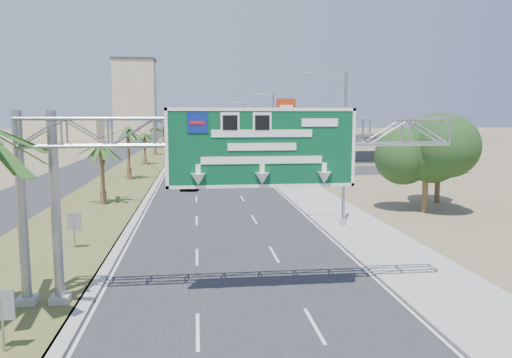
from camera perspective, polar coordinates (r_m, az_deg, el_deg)
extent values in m
cube|color=#28282B|center=(119.30, -5.92, 3.68)|extent=(12.00, 300.00, 0.02)
cube|color=#9E9B93|center=(119.74, -1.84, 3.74)|extent=(4.00, 300.00, 0.10)
cube|color=#545E29|center=(119.55, -10.73, 3.62)|extent=(7.00, 300.00, 0.12)
cube|color=#28282B|center=(120.23, -14.06, 3.53)|extent=(8.00, 300.00, 0.02)
cylinder|color=gray|center=(20.08, -21.91, -3.33)|extent=(0.36, 0.36, 7.40)
cylinder|color=gray|center=(20.43, -25.16, -3.32)|extent=(0.36, 0.36, 7.40)
cube|color=#9E9B93|center=(20.97, -21.45, -12.78)|extent=(0.70, 0.70, 0.40)
cube|color=#9E9B93|center=(21.30, -24.65, -12.63)|extent=(0.70, 0.70, 0.40)
cube|color=#084B28|center=(18.79, 0.68, 3.57)|extent=(7.20, 0.12, 3.00)
cube|color=navy|center=(18.51, -6.71, 6.41)|extent=(0.75, 0.03, 0.75)
cone|color=white|center=(18.82, 0.71, 0.06)|extent=(0.56, 0.56, 0.45)
cylinder|color=brown|center=(42.02, -17.15, 0.45)|extent=(0.36, 0.36, 5.00)
cylinder|color=brown|center=(42.27, -17.06, -2.11)|extent=(0.54, 0.54, 1.20)
cylinder|color=brown|center=(57.73, -14.36, 2.69)|extent=(0.36, 0.36, 5.80)
cylinder|color=brown|center=(57.93, -14.29, 0.51)|extent=(0.54, 0.54, 1.39)
cylinder|color=brown|center=(75.61, -12.59, 3.25)|extent=(0.36, 0.36, 4.50)
cylinder|color=brown|center=(75.74, -12.55, 1.96)|extent=(0.54, 0.54, 1.08)
cylinder|color=brown|center=(94.48, -11.46, 4.24)|extent=(0.36, 0.36, 5.20)
cylinder|color=brown|center=(94.60, -11.43, 3.05)|extent=(0.54, 0.54, 1.25)
cylinder|color=brown|center=(119.41, -10.51, 4.75)|extent=(0.36, 0.36, 4.80)
cylinder|color=brown|center=(119.49, -10.49, 3.87)|extent=(0.54, 0.54, 1.15)
cylinder|color=gray|center=(32.55, 10.07, 3.22)|extent=(0.20, 0.20, 10.00)
cylinder|color=gray|center=(32.21, 7.82, 11.86)|extent=(2.80, 0.12, 0.12)
cube|color=slate|center=(31.88, 5.33, 11.76)|extent=(0.50, 0.22, 0.18)
cylinder|color=#9E9B93|center=(33.21, 9.89, -4.99)|extent=(0.44, 0.44, 0.50)
cylinder|color=gray|center=(61.84, 1.95, 5.14)|extent=(0.20, 0.20, 10.00)
cylinder|color=gray|center=(61.66, 0.67, 9.64)|extent=(2.80, 0.12, 0.12)
cube|color=slate|center=(61.49, -0.65, 9.56)|extent=(0.50, 0.22, 0.18)
cylinder|color=#9E9B93|center=(62.19, 1.93, 0.76)|extent=(0.44, 0.44, 0.50)
cylinder|color=gray|center=(97.56, -1.30, 5.88)|extent=(0.20, 0.20, 10.00)
cylinder|color=gray|center=(97.44, -2.14, 8.73)|extent=(2.80, 0.12, 0.12)
cube|color=slate|center=(97.33, -2.97, 8.67)|extent=(0.50, 0.22, 0.18)
cylinder|color=#9E9B93|center=(97.78, -1.29, 3.10)|extent=(0.44, 0.44, 0.50)
cylinder|color=gray|center=(81.65, -0.42, 4.93)|extent=(0.28, 0.28, 8.00)
cylinder|color=gray|center=(81.18, -3.96, 7.51)|extent=(10.00, 0.18, 0.18)
cube|color=black|center=(81.07, -2.88, 7.24)|extent=(0.32, 0.18, 0.95)
cube|color=black|center=(80.92, -5.02, 7.22)|extent=(0.32, 0.18, 0.95)
cube|color=black|center=(80.87, -6.80, 7.20)|extent=(0.32, 0.18, 0.95)
sphere|color=red|center=(80.95, -2.88, 7.45)|extent=(0.22, 0.22, 0.22)
imported|color=black|center=(81.59, -0.42, 7.04)|extent=(0.16, 0.16, 0.60)
cylinder|color=#9E9B93|center=(81.88, -0.41, 2.34)|extent=(0.56, 0.56, 0.60)
cube|color=#C9B787|center=(78.97, 10.83, 3.27)|extent=(18.00, 10.00, 4.00)
cylinder|color=brown|center=(39.31, 18.78, -0.86)|extent=(0.44, 0.44, 3.90)
sphere|color=#133817|center=(39.05, 18.93, 2.92)|extent=(4.50, 4.50, 4.50)
cylinder|color=brown|center=(44.22, 20.04, -0.45)|extent=(0.44, 0.44, 3.30)
sphere|color=#133817|center=(44.00, 20.16, 2.39)|extent=(3.50, 3.50, 3.50)
cylinder|color=gray|center=(17.34, -26.96, -14.87)|extent=(0.08, 0.08, 1.80)
cube|color=slate|center=(17.10, -27.10, -12.68)|extent=(0.75, 0.06, 0.95)
cylinder|color=gray|center=(28.55, -20.03, -5.98)|extent=(0.08, 0.08, 1.80)
cube|color=slate|center=(28.40, -20.09, -4.60)|extent=(0.75, 0.06, 0.95)
cube|color=tan|center=(261.01, -13.64, 9.23)|extent=(20.00, 16.00, 35.00)
cube|color=#C9B787|center=(174.51, -21.23, 5.31)|extent=(24.00, 14.00, 6.00)
cube|color=#C9B787|center=(152.53, 5.26, 5.37)|extent=(20.00, 12.00, 5.00)
imported|color=black|center=(50.02, -7.46, -0.26)|extent=(2.36, 4.68, 1.53)
imported|color=maroon|center=(66.17, -3.83, 1.49)|extent=(1.51, 4.04, 1.32)
imported|color=gray|center=(70.96, -1.96, 2.00)|extent=(2.85, 5.81, 1.59)
imported|color=black|center=(97.18, -6.52, 3.27)|extent=(2.29, 4.76, 1.34)
cylinder|color=gray|center=(61.45, 3.43, 4.90)|extent=(0.20, 0.20, 9.54)
cube|color=#B92F0E|center=(61.41, 3.46, 8.05)|extent=(2.42, 0.69, 2.40)
cube|color=white|center=(61.23, 3.49, 8.05)|extent=(1.66, 0.32, 0.84)
cylinder|color=gray|center=(65.05, 4.58, 4.51)|extent=(0.20, 0.20, 8.40)
cube|color=navy|center=(64.98, 4.61, 6.71)|extent=(2.00, 0.32, 3.00)
cube|color=white|center=(64.80, 4.64, 6.71)|extent=(1.40, 0.05, 1.05)
cylinder|color=gray|center=(79.64, 1.40, 5.02)|extent=(0.20, 0.20, 8.42)
cube|color=red|center=(79.58, 1.41, 7.26)|extent=(2.22, 0.69, 1.80)
cube|color=white|center=(79.40, 1.43, 7.26)|extent=(1.52, 0.32, 0.63)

